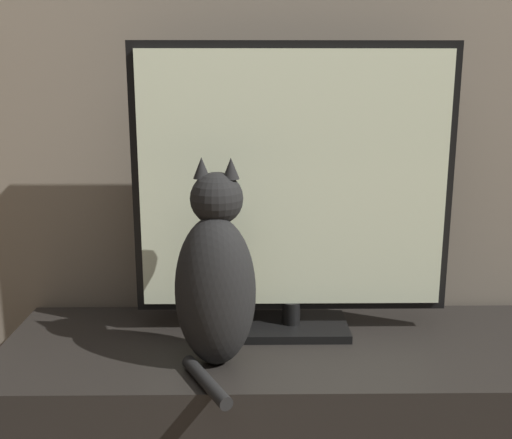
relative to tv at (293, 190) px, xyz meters
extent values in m
cube|color=#756B5B|center=(0.05, 0.20, 0.41)|extent=(4.80, 0.05, 2.60)
cube|color=black|center=(0.00, 0.00, -0.34)|extent=(0.28, 0.17, 0.02)
cylinder|color=black|center=(0.00, 0.00, -0.31)|extent=(0.04, 0.04, 0.06)
cube|color=black|center=(0.00, 0.00, 0.02)|extent=(0.75, 0.02, 0.63)
cube|color=beige|center=(0.00, -0.01, 0.02)|extent=(0.72, 0.01, 0.60)
ellipsoid|color=black|center=(-0.18, -0.18, -0.19)|extent=(0.19, 0.18, 0.33)
ellipsoid|color=olive|center=(-0.17, -0.12, -0.21)|extent=(0.10, 0.06, 0.18)
sphere|color=black|center=(-0.17, -0.15, 0.01)|extent=(0.13, 0.13, 0.11)
cone|color=black|center=(-0.20, -0.14, 0.07)|extent=(0.04, 0.04, 0.04)
cone|color=black|center=(-0.14, -0.15, 0.07)|extent=(0.04, 0.04, 0.04)
cylinder|color=black|center=(-0.19, -0.29, -0.34)|extent=(0.11, 0.19, 0.03)
camera|label=1|loc=(-0.10, -1.39, 0.25)|focal=42.00mm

